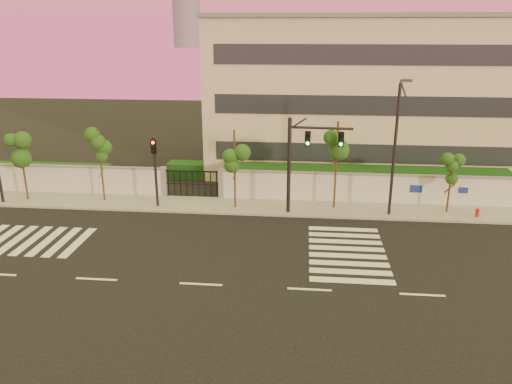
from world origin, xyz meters
TOP-DOWN VIEW (x-y plane):
  - ground at (0.00, 0.00)m, footprint 120.00×120.00m
  - sidewalk at (0.00, 10.50)m, footprint 60.00×3.00m
  - perimeter_wall at (0.10, 12.00)m, footprint 60.00×0.36m
  - hedge_row at (1.17, 14.74)m, footprint 41.00×4.25m
  - institutional_building at (9.00, 21.99)m, footprint 24.40×12.40m
  - road_markings at (-1.58, 3.76)m, footprint 57.00×7.62m
  - street_tree_b at (-14.07, 10.33)m, footprint 1.59×1.27m
  - street_tree_c at (-8.78, 10.64)m, footprint 1.40×1.11m
  - street_tree_d at (0.24, 10.11)m, footprint 1.53×1.22m
  - street_tree_e at (6.65, 10.71)m, footprint 1.64×1.30m
  - street_tree_f at (13.75, 10.54)m, footprint 1.48×1.18m
  - traffic_signal_main at (4.46, 9.55)m, footprint 3.90×0.44m
  - traffic_signal_secondary at (-4.89, 9.86)m, footprint 0.37×0.35m
  - streetlight_east at (10.00, 9.57)m, footprint 0.52×2.08m
  - fire_hydrant at (15.37, 9.83)m, footprint 0.28×0.26m

SIDE VIEW (x-z plane):
  - ground at x=0.00m, z-range 0.00..0.00m
  - road_markings at x=-1.58m, z-range 0.00..0.02m
  - sidewalk at x=0.00m, z-range 0.00..0.15m
  - fire_hydrant at x=15.37m, z-range 0.00..0.71m
  - hedge_row at x=1.17m, z-range -0.08..1.72m
  - perimeter_wall at x=0.10m, z-range -0.03..2.17m
  - street_tree_f at x=13.75m, z-range 0.92..4.81m
  - traffic_signal_secondary at x=-4.89m, z-range 0.64..5.41m
  - street_tree_b at x=-14.07m, z-range 1.14..5.98m
  - street_tree_c at x=-8.78m, z-range 1.19..6.27m
  - street_tree_d at x=0.24m, z-range 1.23..6.47m
  - traffic_signal_main at x=4.46m, z-range 0.81..6.98m
  - street_tree_e at x=6.65m, z-range 1.36..7.15m
  - streetlight_east at x=10.00m, z-range 0.35..9.00m
  - institutional_building at x=9.00m, z-range 0.03..12.28m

